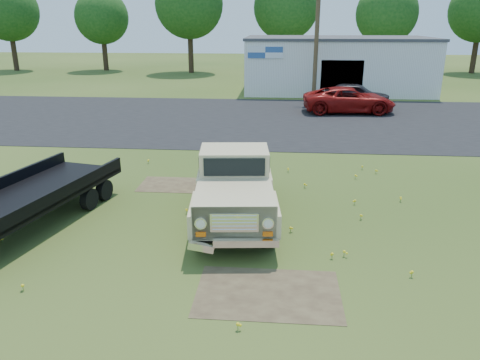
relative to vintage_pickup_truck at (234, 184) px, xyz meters
name	(u,v)px	position (x,y,z in m)	size (l,w,h in m)	color
ground	(216,230)	(-0.43, -0.85, -1.04)	(140.00, 140.00, 0.00)	#2E4516
asphalt_lot	(251,119)	(-0.43, 14.15, -1.04)	(90.00, 14.00, 0.02)	black
dirt_patch_a	(268,293)	(1.07, -3.85, -1.04)	(3.00, 2.00, 0.01)	#453624
dirt_patch_b	(172,185)	(-2.43, 2.65, -1.04)	(2.20, 1.60, 0.01)	#453624
commercial_building	(336,64)	(5.57, 26.15, 1.06)	(14.20, 8.20, 4.15)	silver
utility_pole_mid	(317,32)	(3.57, 21.15, 3.57)	(1.60, 0.30, 9.00)	#4A3822
treeline_a	(8,11)	(-28.43, 39.15, 5.26)	(6.40, 6.40, 9.52)	#352518
treeline_b	(102,17)	(-18.43, 40.15, 4.63)	(5.76, 5.76, 8.57)	#352518
treeline_c	(189,4)	(-8.43, 38.65, 5.90)	(7.04, 7.04, 10.47)	#352518
treeline_d	(286,7)	(1.57, 39.65, 5.58)	(6.72, 6.72, 10.00)	#352518
treeline_e	(387,14)	(11.57, 38.15, 4.95)	(6.08, 6.08, 9.04)	#352518
vintage_pickup_truck	(234,184)	(0.00, 0.00, 0.00)	(2.22, 5.72, 2.07)	beige
flatbed_trailer	(25,193)	(-5.65, -0.90, -0.12)	(2.25, 6.74, 1.84)	black
red_pickup	(349,100)	(5.40, 16.65, -0.27)	(2.53, 5.49, 1.53)	maroon
dark_sedan	(355,95)	(6.11, 18.92, -0.28)	(1.78, 4.43, 1.51)	black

